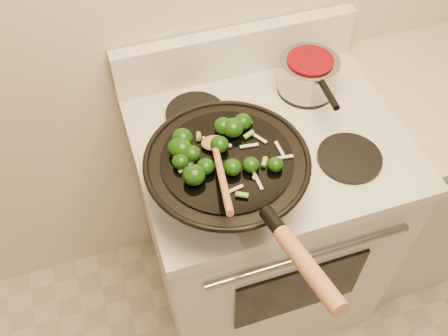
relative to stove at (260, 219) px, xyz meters
name	(u,v)px	position (x,y,z in m)	size (l,w,h in m)	color
stove	(260,219)	(0.00, 0.00, 0.00)	(0.78, 0.67, 1.08)	white
counter_unit	(448,163)	(0.81, 0.03, -0.01)	(0.89, 0.62, 0.91)	silver
wok	(228,174)	(-0.18, -0.16, 0.53)	(0.41, 0.69, 0.25)	black
stirfry	(210,148)	(-0.21, -0.12, 0.61)	(0.29, 0.25, 0.05)	#103508
wooden_spoon	(218,161)	(-0.21, -0.18, 0.62)	(0.09, 0.30, 0.10)	#A56840
saucepan	(308,74)	(0.18, 0.15, 0.52)	(0.18, 0.29, 0.11)	#919299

